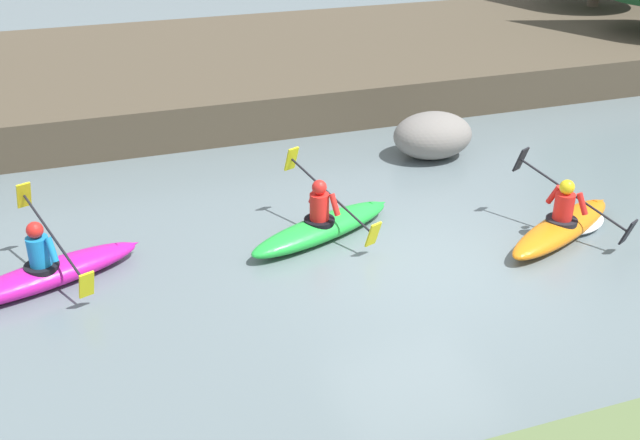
{
  "coord_description": "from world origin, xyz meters",
  "views": [
    {
      "loc": [
        -4.6,
        -8.51,
        5.56
      ],
      "look_at": [
        -1.32,
        0.83,
        0.55
      ],
      "focal_mm": 42.0,
      "sensor_mm": 36.0,
      "label": 1
    }
  ],
  "objects_px": {
    "kayaker_lead": "(566,224)",
    "boulder_midstream": "(433,135)",
    "kayaker_middle": "(323,225)",
    "kayaker_trailing": "(48,271)"
  },
  "relations": [
    {
      "from": "kayaker_middle",
      "to": "kayaker_trailing",
      "type": "bearing_deg",
      "value": 159.09
    },
    {
      "from": "kayaker_lead",
      "to": "kayaker_middle",
      "type": "height_order",
      "value": "same"
    },
    {
      "from": "kayaker_lead",
      "to": "kayaker_trailing",
      "type": "bearing_deg",
      "value": 145.77
    },
    {
      "from": "kayaker_middle",
      "to": "boulder_midstream",
      "type": "xyz_separation_m",
      "value": [
        3.16,
        2.48,
        0.23
      ]
    },
    {
      "from": "kayaker_trailing",
      "to": "boulder_midstream",
      "type": "distance_m",
      "value": 7.68
    },
    {
      "from": "kayaker_middle",
      "to": "kayaker_trailing",
      "type": "xyz_separation_m",
      "value": [
        -4.09,
        -0.05,
        0.0
      ]
    },
    {
      "from": "kayaker_lead",
      "to": "kayaker_trailing",
      "type": "xyz_separation_m",
      "value": [
        -7.72,
        1.14,
        0.02
      ]
    },
    {
      "from": "kayaker_lead",
      "to": "boulder_midstream",
      "type": "xyz_separation_m",
      "value": [
        -0.47,
        3.67,
        0.25
      ]
    },
    {
      "from": "kayaker_lead",
      "to": "kayaker_middle",
      "type": "xyz_separation_m",
      "value": [
        -3.63,
        1.19,
        0.02
      ]
    },
    {
      "from": "kayaker_lead",
      "to": "boulder_midstream",
      "type": "distance_m",
      "value": 3.71
    }
  ]
}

